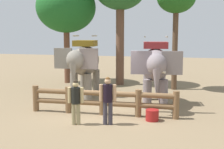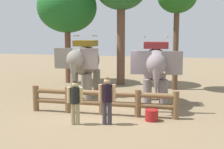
{
  "view_description": "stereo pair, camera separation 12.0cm",
  "coord_description": "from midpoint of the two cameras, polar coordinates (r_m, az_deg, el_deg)",
  "views": [
    {
      "loc": [
        3.38,
        -10.78,
        3.14
      ],
      "look_at": [
        0.0,
        1.5,
        1.4
      ],
      "focal_mm": 48.0,
      "sensor_mm": 36.0,
      "label": 1
    },
    {
      "loc": [
        3.49,
        -10.75,
        3.14
      ],
      "look_at": [
        0.0,
        1.5,
        1.4
      ],
      "focal_mm": 48.0,
      "sensor_mm": 36.0,
      "label": 2
    }
  ],
  "objects": [
    {
      "name": "log_fence",
      "position": [
        11.67,
        -1.6,
        -4.8
      ],
      "size": [
        5.84,
        0.57,
        1.05
      ],
      "color": "brown",
      "rests_on": "ground"
    },
    {
      "name": "tourist_man_in_blue",
      "position": [
        10.34,
        -0.61,
        -4.35
      ],
      "size": [
        0.58,
        0.38,
        1.67
      ],
      "color": "#35323D",
      "rests_on": "ground"
    },
    {
      "name": "ground_plane",
      "position": [
        11.73,
        -1.73,
        -7.76
      ],
      "size": [
        60.0,
        60.0,
        0.0
      ],
      "primitive_type": "plane",
      "color": "#7E684B"
    },
    {
      "name": "tourist_woman_in_black",
      "position": [
        10.43,
        -6.73,
        -4.7
      ],
      "size": [
        0.54,
        0.36,
        1.55
      ],
      "color": "#978D62",
      "rests_on": "ground"
    },
    {
      "name": "feed_bucket",
      "position": [
        11.05,
        7.87,
        -7.7
      ],
      "size": [
        0.48,
        0.48,
        0.41
      ],
      "color": "maroon",
      "rests_on": "ground"
    },
    {
      "name": "elephant_center",
      "position": [
        13.2,
        8.54,
        1.48
      ],
      "size": [
        2.07,
        3.61,
        3.05
      ],
      "color": "gray",
      "rests_on": "ground"
    },
    {
      "name": "elephant_near_left",
      "position": [
        14.92,
        -5.03,
        2.32
      ],
      "size": [
        2.05,
        3.6,
        3.08
      ],
      "color": "gray",
      "rests_on": "ground"
    },
    {
      "name": "tree_far_left",
      "position": [
        19.41,
        -8.37,
        12.45
      ],
      "size": [
        3.73,
        3.73,
        6.37
      ],
      "color": "brown",
      "rests_on": "ground"
    }
  ]
}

